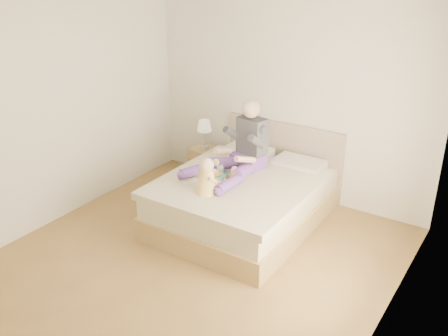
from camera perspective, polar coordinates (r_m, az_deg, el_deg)
The scene contains 7 objects.
room at distance 4.84m, azimuth -2.99°, elevation 4.18°, with size 4.02×4.22×2.71m.
bed at distance 6.18m, azimuth 2.53°, elevation -3.32°, with size 1.70×2.18×1.00m.
nightstand at distance 7.28m, azimuth -2.07°, elevation 0.42°, with size 0.45×0.41×0.50m.
lamp at distance 7.08m, azimuth -2.26°, elevation 4.67°, with size 0.21×0.21×0.42m.
adult at distance 6.10m, azimuth 2.00°, elevation 2.02°, with size 0.77×1.13×0.89m.
tray at distance 5.94m, azimuth -0.53°, elevation -1.00°, with size 0.55×0.48×0.13m.
baby at distance 5.57m, azimuth -1.91°, elevation -1.23°, with size 0.30×0.37×0.42m.
Camera 1 is at (2.80, -3.66, 3.13)m, focal length 40.00 mm.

